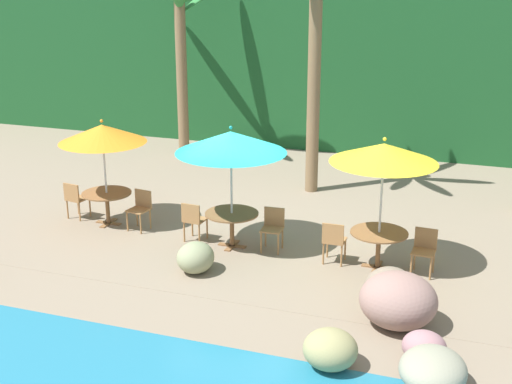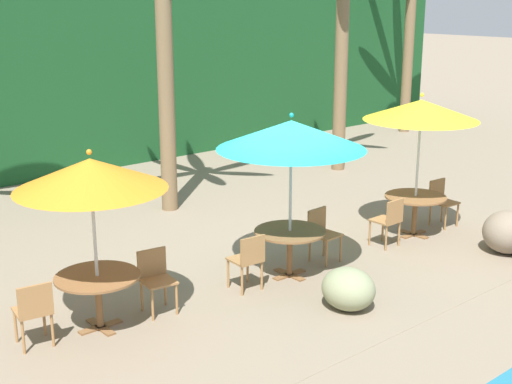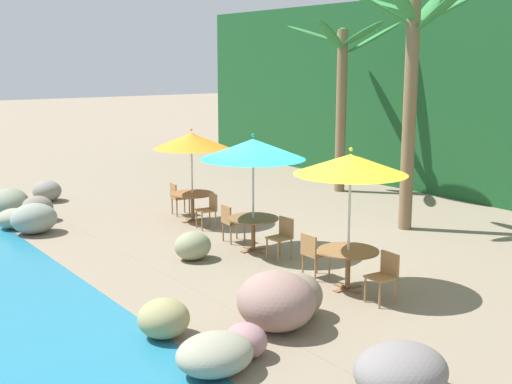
{
  "view_description": "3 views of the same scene",
  "coord_description": "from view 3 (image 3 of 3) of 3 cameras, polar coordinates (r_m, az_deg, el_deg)",
  "views": [
    {
      "loc": [
        4.82,
        -12.72,
        5.6
      ],
      "look_at": [
        0.25,
        0.4,
        1.02
      ],
      "focal_mm": 48.9,
      "sensor_mm": 36.0,
      "label": 1
    },
    {
      "loc": [
        -7.1,
        -7.65,
        4.22
      ],
      "look_at": [
        -0.14,
        0.45,
        1.22
      ],
      "focal_mm": 49.48,
      "sensor_mm": 36.0,
      "label": 2
    },
    {
      "loc": [
        11.41,
        -8.44,
        4.08
      ],
      "look_at": [
        -0.44,
        0.11,
        1.2
      ],
      "focal_mm": 47.15,
      "sensor_mm": 36.0,
      "label": 3
    }
  ],
  "objects": [
    {
      "name": "umbrella_orange",
      "position": [
        16.99,
        -5.5,
        4.35
      ],
      "size": [
        1.91,
        1.91,
        2.4
      ],
      "color": "silver",
      "rests_on": "ground"
    },
    {
      "name": "chair_orange_inland",
      "position": [
        17.99,
        -6.69,
        -0.37
      ],
      "size": [
        0.48,
        0.48,
        0.87
      ],
      "color": "#9E7042",
      "rests_on": "ground"
    },
    {
      "name": "chair_teal_inland",
      "position": [
        15.2,
        -2.2,
        -2.43
      ],
      "size": [
        0.45,
        0.46,
        0.87
      ],
      "color": "#9E7042",
      "rests_on": "ground"
    },
    {
      "name": "umbrella_yellow",
      "position": [
        11.84,
        8.04,
        2.34
      ],
      "size": [
        2.01,
        2.01,
        2.59
      ],
      "color": "silver",
      "rests_on": "ground"
    },
    {
      "name": "dining_table_yellow",
      "position": [
        12.21,
        7.82,
        -5.45
      ],
      "size": [
        1.1,
        1.1,
        0.74
      ],
      "color": "brown",
      "rests_on": "ground"
    },
    {
      "name": "umbrella_teal",
      "position": [
        14.21,
        -0.24,
        3.66
      ],
      "size": [
        2.24,
        2.24,
        2.56
      ],
      "color": "silver",
      "rests_on": "ground"
    },
    {
      "name": "rock_seawall",
      "position": [
        13.87,
        -11.8,
        -4.69
      ],
      "size": [
        15.58,
        3.32,
        0.91
      ],
      "color": "gray",
      "rests_on": "ground"
    },
    {
      "name": "chair_yellow_seaward",
      "position": [
        11.69,
        10.87,
        -6.82
      ],
      "size": [
        0.44,
        0.45,
        0.87
      ],
      "color": "#9E7042",
      "rests_on": "ground"
    },
    {
      "name": "chair_yellow_inland",
      "position": [
        12.77,
        4.84,
        -5.12
      ],
      "size": [
        0.43,
        0.43,
        0.87
      ],
      "color": "#9E7042",
      "rests_on": "ground"
    },
    {
      "name": "palm_tree_nearest",
      "position": [
        21.06,
        7.36,
        9.58
      ],
      "size": [
        3.71,
        3.47,
        5.26
      ],
      "color": "brown",
      "rests_on": "ground"
    },
    {
      "name": "chair_orange_seaward",
      "position": [
        16.51,
        -3.99,
        -1.36
      ],
      "size": [
        0.48,
        0.48,
        0.87
      ],
      "color": "#9E7042",
      "rests_on": "ground"
    },
    {
      "name": "chair_teal_seaward",
      "position": [
        13.96,
        2.26,
        -3.67
      ],
      "size": [
        0.45,
        0.45,
        0.87
      ],
      "color": "#9E7042",
      "rests_on": "ground"
    },
    {
      "name": "palm_tree_second",
      "position": [
        16.46,
        13.06,
        10.4
      ],
      "size": [
        3.68,
        3.52,
        5.79
      ],
      "color": "brown",
      "rests_on": "ground"
    },
    {
      "name": "ground_plane",
      "position": [
        14.76,
        0.66,
        -4.9
      ],
      "size": [
        120.0,
        120.0,
        0.0
      ],
      "primitive_type": "plane",
      "color": "gray"
    },
    {
      "name": "dining_table_orange",
      "position": [
        17.22,
        -5.41,
        -0.51
      ],
      "size": [
        1.1,
        1.1,
        0.74
      ],
      "color": "brown",
      "rests_on": "ground"
    },
    {
      "name": "dining_table_teal",
      "position": [
        14.51,
        -0.24,
        -2.68
      ],
      "size": [
        1.1,
        1.1,
        0.74
      ],
      "color": "brown",
      "rests_on": "ground"
    },
    {
      "name": "terrace_deck",
      "position": [
        14.76,
        0.66,
        -4.88
      ],
      "size": [
        18.0,
        5.2,
        0.01
      ],
      "color": "gray",
      "rests_on": "ground"
    }
  ]
}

